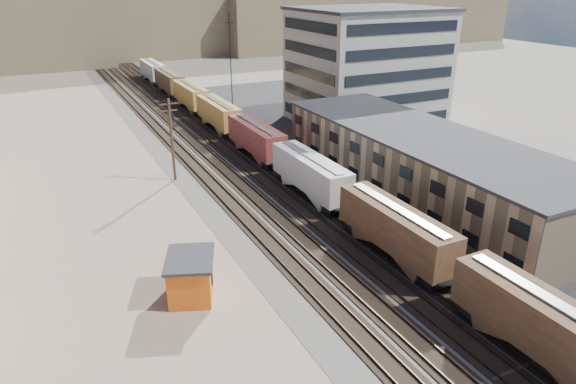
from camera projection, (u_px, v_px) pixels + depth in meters
name	position (u px, v px, depth m)	size (l,w,h in m)	color
ground	(495.00, 381.00, 31.49)	(300.00, 300.00, 0.00)	#6B6356
ballast_bed	(219.00, 151.00, 72.66)	(18.00, 200.00, 0.06)	#4C4742
dirt_yard	(77.00, 203.00, 56.15)	(24.00, 180.00, 0.03)	#88725D
asphalt_lot	(411.00, 160.00, 69.42)	(26.00, 120.00, 0.04)	#232326
rail_tracks	(216.00, 151.00, 72.40)	(11.40, 200.00, 0.24)	black
freight_train	(236.00, 124.00, 75.72)	(3.00, 119.74, 4.46)	black
warehouse	(422.00, 165.00, 56.87)	(12.40, 40.40, 7.25)	tan
office_tower	(367.00, 66.00, 84.73)	(22.60, 18.60, 18.45)	#9E998E
utility_pole_north	(172.00, 138.00, 60.51)	(2.20, 0.32, 10.00)	#382619
radio_mast	(231.00, 72.00, 79.85)	(1.20, 0.16, 18.00)	black
hills_north	(93.00, 6.00, 164.39)	(265.00, 80.00, 32.00)	brown
maintenance_shed	(191.00, 276.00, 39.24)	(5.01, 5.60, 3.39)	#D95B14
parked_car_blue	(353.00, 116.00, 87.62)	(2.78, 6.04, 1.68)	navy
parked_car_far	(442.00, 137.00, 76.57)	(1.75, 4.34, 1.48)	silver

